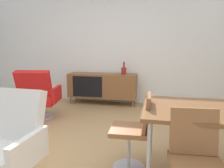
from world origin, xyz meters
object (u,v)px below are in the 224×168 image
Objects in this scene: dining_chair_near_window at (135,128)px; dining_chair_front_left at (196,161)px; vase_cobalt at (124,70)px; lounge_chair_red at (38,95)px; armchair_black_shell at (3,142)px; sideboard at (102,85)px.

dining_chair_front_left is (0.53, -0.56, 0.00)m from dining_chair_near_window.
vase_cobalt is 0.33× the size of dining_chair_front_left.
lounge_chair_red and armchair_black_shell have the same top height.
dining_chair_near_window and dining_chair_front_left have the same top height.
vase_cobalt is at bearing 0.21° from sideboard.
vase_cobalt reaches higher than dining_chair_front_left.
dining_chair_front_left is at bearing -36.72° from lounge_chair_red.
lounge_chair_red reaches higher than dining_chair_front_left.
lounge_chair_red is at bearing -124.82° from sideboard.
dining_chair_near_window is (1.04, -2.57, 0.03)m from sideboard.
lounge_chair_red is (-0.90, -1.29, 0.03)m from sideboard.
sideboard is 3.17m from armchair_black_shell.
vase_cobalt is 0.30× the size of lounge_chair_red.
lounge_chair_red is (-1.41, -1.29, -0.34)m from vase_cobalt.
armchair_black_shell is at bearing -92.23° from sideboard.
vase_cobalt reaches higher than sideboard.
dining_chair_near_window is (0.52, -2.57, -0.34)m from vase_cobalt.
lounge_chair_red is 2.03m from armchair_black_shell.
armchair_black_shell is at bearing -178.96° from dining_chair_front_left.
armchair_black_shell is (-1.69, -0.03, -0.00)m from dining_chair_front_left.
vase_cobalt is 3.33m from dining_chair_front_left.
dining_chair_front_left is 3.08m from lounge_chair_red.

